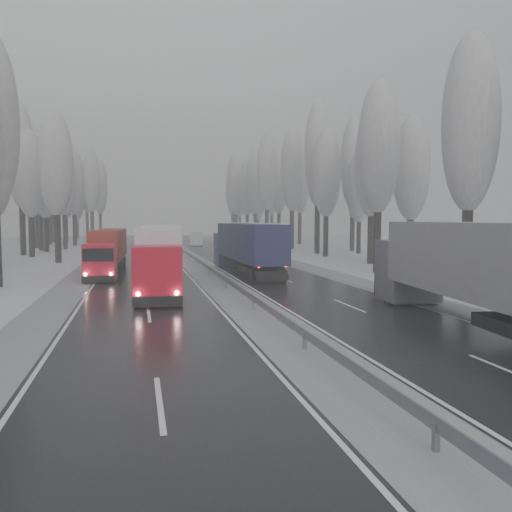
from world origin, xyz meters
name	(u,v)px	position (x,y,z in m)	size (l,w,h in m)	color
ground	(352,387)	(0.00, 0.00, 0.00)	(260.00, 260.00, 0.00)	silver
carriageway_right	(265,271)	(5.25, 30.00, 0.01)	(7.50, 200.00, 0.03)	black
carriageway_left	(144,275)	(-5.25, 30.00, 0.01)	(7.50, 200.00, 0.03)	black
median_slush	(206,273)	(0.00, 30.00, 0.02)	(3.00, 200.00, 0.04)	#94979C
shoulder_right	(318,270)	(10.20, 30.00, 0.02)	(2.40, 200.00, 0.04)	#94979C
shoulder_left	(82,276)	(-10.20, 30.00, 0.02)	(2.40, 200.00, 0.04)	#94979C
median_guardrail	(206,266)	(0.00, 29.99, 0.60)	(0.12, 200.00, 0.76)	slate
tree_16	(470,124)	(15.04, 15.67, 10.67)	(3.60, 3.60, 16.53)	black
tree_18	(379,148)	(14.51, 27.03, 10.70)	(3.60, 3.60, 16.58)	black
tree_19	(411,169)	(20.02, 31.03, 9.42)	(3.60, 3.60, 14.57)	black
tree_20	(372,166)	(17.90, 35.17, 10.14)	(3.60, 3.60, 15.71)	black
tree_21	(374,153)	(20.12, 39.17, 12.00)	(3.60, 3.60, 18.62)	black
tree_22	(326,173)	(17.02, 45.60, 10.24)	(3.60, 3.60, 15.86)	black
tree_23	(359,188)	(23.31, 49.60, 8.77)	(3.60, 3.60, 13.55)	black
tree_24	(318,155)	(17.90, 51.02, 13.19)	(3.60, 3.60, 20.49)	black
tree_25	(353,164)	(24.81, 55.02, 12.52)	(3.60, 3.60, 19.44)	black
tree_26	(292,170)	(17.56, 61.27, 12.10)	(3.60, 3.60, 18.78)	black
tree_27	(326,178)	(24.72, 65.27, 11.36)	(3.60, 3.60, 17.62)	black
tree_28	(267,173)	(16.34, 71.95, 12.64)	(3.60, 3.60, 19.62)	black
tree_29	(300,181)	(23.71, 75.95, 11.67)	(3.60, 3.60, 18.11)	black
tree_30	(255,183)	(16.56, 81.70, 11.52)	(3.60, 3.60, 17.86)	black
tree_31	(279,183)	(22.48, 85.70, 11.97)	(3.60, 3.60, 18.58)	black
tree_32	(247,187)	(16.63, 89.21, 11.18)	(3.60, 3.60, 17.33)	black
tree_33	(257,198)	(19.77, 93.21, 9.26)	(3.60, 3.60, 14.33)	black
tree_34	(236,188)	(15.73, 96.32, 11.37)	(3.60, 3.60, 17.63)	black
tree_35	(272,188)	(24.94, 100.32, 11.77)	(3.60, 3.60, 18.25)	black
tree_36	(234,184)	(17.04, 106.16, 13.02)	(3.60, 3.60, 20.23)	black
tree_37	(258,195)	(24.02, 110.16, 10.56)	(3.60, 3.60, 16.37)	black
tree_38	(233,192)	(18.73, 116.73, 11.59)	(3.60, 3.60, 17.97)	black
tree_39	(240,197)	(21.55, 120.73, 10.45)	(3.60, 3.60, 16.19)	black
tree_62	(56,165)	(-13.94, 43.73, 10.36)	(3.60, 3.60, 16.04)	black
tree_64	(29,175)	(-18.26, 52.71, 9.96)	(3.60, 3.60, 15.42)	black
tree_65	(20,157)	(-20.05, 56.71, 12.55)	(3.60, 3.60, 19.48)	black
tree_66	(45,182)	(-18.16, 62.35, 9.84)	(3.60, 3.60, 15.23)	black
tree_67	(39,175)	(-19.54, 66.35, 11.03)	(3.60, 3.60, 17.09)	black
tree_68	(64,179)	(-16.58, 69.11, 10.75)	(3.60, 3.60, 16.65)	black
tree_69	(34,170)	(-21.42, 73.11, 12.46)	(3.60, 3.60, 19.35)	black
tree_70	(73,182)	(-16.33, 79.19, 11.03)	(3.60, 3.60, 17.09)	black
tree_71	(48,174)	(-21.09, 83.19, 12.63)	(3.60, 3.60, 19.61)	black
tree_72	(65,192)	(-18.93, 88.54, 9.76)	(3.60, 3.60, 15.11)	black
tree_73	(52,186)	(-21.82, 92.54, 11.11)	(3.60, 3.60, 17.22)	black
tree_74	(91,181)	(-15.07, 99.33, 12.67)	(3.60, 3.60, 19.68)	black
tree_75	(49,185)	(-24.20, 103.33, 11.99)	(3.60, 3.60, 18.60)	black
tree_76	(100,187)	(-14.05, 108.72, 11.95)	(3.60, 3.60, 18.55)	black
tree_77	(76,199)	(-19.66, 112.72, 9.26)	(3.60, 3.60, 14.32)	black
tree_78	(86,186)	(-17.56, 115.31, 12.59)	(3.60, 3.60, 19.55)	black
tree_79	(76,193)	(-20.33, 119.31, 11.01)	(3.60, 3.60, 17.07)	black
truck_grey_tarp	(477,267)	(8.19, 5.63, 2.64)	(4.50, 17.78, 4.52)	#55545A
truck_blue_box	(246,245)	(3.17, 28.54, 2.48)	(3.12, 16.66, 4.25)	#1C2448
truck_cream_box	(250,240)	(5.81, 38.61, 2.47)	(3.64, 16.61, 4.23)	beige
box_truck_distant	(196,238)	(4.24, 74.60, 1.32)	(2.82, 7.11, 2.59)	silver
truck_red_white	(161,252)	(-4.19, 21.20, 2.45)	(3.74, 16.48, 4.20)	red
truck_red_red	(108,248)	(-8.20, 32.15, 2.17)	(2.77, 14.56, 3.72)	red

